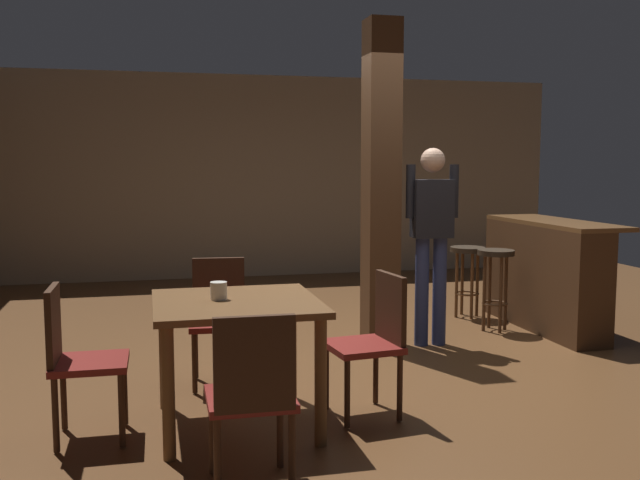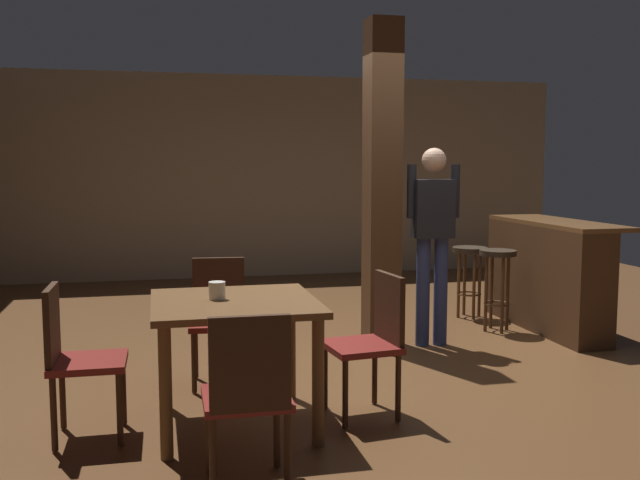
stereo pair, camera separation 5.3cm
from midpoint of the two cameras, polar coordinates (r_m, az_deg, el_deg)
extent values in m
plane|color=brown|center=(5.97, 5.53, -9.31)|extent=(10.80, 10.80, 0.00)
cube|color=gray|center=(10.12, -2.54, 5.09)|extent=(8.00, 0.10, 2.80)
cube|color=#4C301C|center=(6.17, 5.23, 4.37)|extent=(0.28, 0.28, 2.80)
cube|color=brown|center=(4.31, -6.51, -5.04)|extent=(0.98, 0.98, 0.04)
cylinder|color=brown|center=(4.86, -2.06, -8.41)|extent=(0.07, 0.07, 0.74)
cylinder|color=brown|center=(4.78, -12.09, -8.80)|extent=(0.07, 0.07, 0.74)
cylinder|color=brown|center=(4.07, 0.23, -11.30)|extent=(0.07, 0.07, 0.74)
cylinder|color=brown|center=(3.97, -11.87, -11.89)|extent=(0.07, 0.07, 0.74)
cube|color=maroon|center=(3.57, -5.49, -12.48)|extent=(0.43, 0.43, 0.04)
cube|color=#382114|center=(3.32, -5.16, -9.85)|extent=(0.38, 0.04, 0.45)
cylinder|color=#382114|center=(3.80, -8.48, -14.97)|extent=(0.04, 0.04, 0.43)
cylinder|color=#382114|center=(3.83, -3.08, -14.71)|extent=(0.04, 0.04, 0.43)
cylinder|color=#382114|center=(3.48, -8.11, -17.03)|extent=(0.04, 0.04, 0.43)
cylinder|color=#382114|center=(3.51, -2.16, -16.71)|extent=(0.04, 0.04, 0.43)
cube|color=maroon|center=(4.35, -17.68, -9.33)|extent=(0.43, 0.43, 0.04)
cube|color=#382114|center=(4.32, -20.33, -6.46)|extent=(0.04, 0.38, 0.45)
cylinder|color=#382114|center=(4.57, -15.15, -11.44)|extent=(0.04, 0.04, 0.43)
cylinder|color=#382114|center=(4.24, -15.38, -12.86)|extent=(0.04, 0.04, 0.43)
cylinder|color=#382114|center=(4.60, -19.59, -11.46)|extent=(0.04, 0.04, 0.43)
cylinder|color=#382114|center=(4.27, -20.20, -12.87)|extent=(0.04, 0.04, 0.43)
cube|color=maroon|center=(5.17, -7.79, -6.65)|extent=(0.46, 0.46, 0.04)
cube|color=#382114|center=(5.31, -7.83, -3.82)|extent=(0.38, 0.07, 0.45)
cylinder|color=#382114|center=(5.05, -5.73, -9.54)|extent=(0.04, 0.04, 0.43)
cylinder|color=#382114|center=(5.05, -9.75, -9.60)|extent=(0.04, 0.04, 0.43)
cylinder|color=#382114|center=(5.39, -5.88, -8.53)|extent=(0.04, 0.04, 0.43)
cylinder|color=#382114|center=(5.39, -9.64, -8.59)|extent=(0.04, 0.04, 0.43)
cube|color=maroon|center=(4.51, 3.63, -8.50)|extent=(0.47, 0.47, 0.04)
cube|color=#382114|center=(4.53, 5.89, -5.51)|extent=(0.08, 0.38, 0.45)
cylinder|color=#382114|center=(4.35, 2.39, -12.13)|extent=(0.04, 0.04, 0.43)
cylinder|color=#382114|center=(4.66, 0.73, -10.87)|extent=(0.04, 0.04, 0.43)
cylinder|color=#382114|center=(4.49, 6.61, -11.58)|extent=(0.04, 0.04, 0.43)
cylinder|color=#382114|center=(4.79, 4.72, -10.42)|extent=(0.04, 0.04, 0.43)
cylinder|color=silver|center=(4.32, -7.89, -4.03)|extent=(0.10, 0.10, 0.11)
cube|color=black|center=(6.22, 9.28, 2.49)|extent=(0.35, 0.23, 0.50)
sphere|color=tan|center=(6.20, 9.35, 6.31)|extent=(0.23, 0.23, 0.21)
cylinder|color=navy|center=(6.33, 9.86, -4.08)|extent=(0.13, 0.13, 0.95)
cylinder|color=navy|center=(6.28, 8.47, -4.13)|extent=(0.13, 0.13, 0.95)
cylinder|color=black|center=(6.27, 11.00, 3.86)|extent=(0.09, 0.09, 0.46)
cylinder|color=black|center=(6.15, 7.58, 3.88)|extent=(0.09, 0.09, 0.46)
cube|color=brown|center=(7.15, 18.63, 1.32)|extent=(0.56, 1.70, 0.04)
cube|color=#422816|center=(7.15, 17.81, -2.87)|extent=(0.36, 1.70, 1.01)
cylinder|color=#2D2319|center=(6.92, 14.26, -0.99)|extent=(0.34, 0.34, 0.05)
torus|color=#4C301C|center=(7.00, 14.15, -4.96)|extent=(0.24, 0.24, 0.02)
cylinder|color=#4C301C|center=(7.08, 13.76, -4.00)|extent=(0.03, 0.03, 0.73)
cylinder|color=#4C301C|center=(6.88, 14.60, -4.31)|extent=(0.03, 0.03, 0.73)
cylinder|color=#4C301C|center=(7.03, 14.99, -4.10)|extent=(0.03, 0.03, 0.73)
cylinder|color=#4C301C|center=(6.93, 13.35, -4.20)|extent=(0.03, 0.03, 0.73)
cylinder|color=#2D2319|center=(7.48, 12.10, -0.75)|extent=(0.36, 0.36, 0.05)
torus|color=brown|center=(7.55, 12.02, -4.21)|extent=(0.25, 0.25, 0.02)
cylinder|color=brown|center=(7.64, 11.67, -3.38)|extent=(0.03, 0.03, 0.68)
cylinder|color=brown|center=(7.43, 12.42, -3.66)|extent=(0.03, 0.03, 0.68)
cylinder|color=brown|center=(7.58, 12.84, -3.47)|extent=(0.03, 0.03, 0.68)
cylinder|color=brown|center=(7.49, 11.23, -3.56)|extent=(0.03, 0.03, 0.68)
camera|label=1|loc=(0.03, -89.72, 0.03)|focal=40.00mm
camera|label=2|loc=(0.03, 90.28, -0.03)|focal=40.00mm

